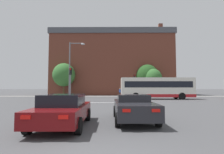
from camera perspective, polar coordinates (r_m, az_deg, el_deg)
stop_line_strip at (r=20.44m, az=-1.05°, el=-8.33°), size 7.27×0.30×0.01m
far_pavement at (r=35.09m, az=-0.43°, el=-6.30°), size 68.07×2.50×0.01m
brick_civic_building at (r=44.11m, az=0.06°, el=4.34°), size 29.13×10.44×17.15m
car_saloon_left at (r=8.25m, az=-15.65°, el=-10.27°), size 2.16×4.53×1.43m
car_roadster_right at (r=9.28m, az=7.00°, el=-9.81°), size 2.08×4.57×1.36m
bus_crossing_lead at (r=27.22m, az=14.35°, el=-3.40°), size 10.70×2.75×3.20m
traffic_light_near_left at (r=21.12m, az=-13.41°, el=-0.69°), size 0.26×0.31×4.04m
traffic_light_far_right at (r=34.39m, az=7.29°, el=-1.53°), size 0.26×0.31×4.30m
street_lamp_junction at (r=22.45m, az=-12.90°, el=3.75°), size 1.97×0.36×7.46m
pedestrian_waiting at (r=34.82m, az=2.62°, el=-4.75°), size 0.40×0.46×1.65m
tree_by_building at (r=39.66m, az=11.43°, el=0.28°), size 4.98×4.98×6.90m
tree_kerbside at (r=38.76m, az=-15.42°, el=0.68°), size 4.75×4.75×6.96m
tree_distant at (r=38.19m, az=13.29°, el=-0.28°), size 3.69×3.69×5.75m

